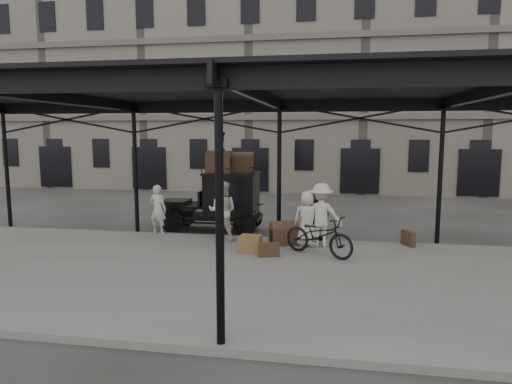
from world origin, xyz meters
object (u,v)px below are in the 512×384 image
porter_left (158,209)px  steamer_trunk_roof_near (219,164)px  taxi (223,199)px  bicycle (319,236)px  porter_official (318,212)px  steamer_trunk_platform (284,235)px

porter_left → steamer_trunk_roof_near: size_ratio=1.91×
taxi → porter_left: size_ratio=2.15×
bicycle → steamer_trunk_roof_near: bearing=80.3°
porter_official → steamer_trunk_roof_near: size_ratio=2.05×
porter_official → steamer_trunk_platform: size_ratio=2.19×
taxi → porter_official: 3.74m
taxi → bicycle: bearing=-42.1°
porter_official → steamer_trunk_platform: porter_official is taller
taxi → steamer_trunk_platform: size_ratio=4.37×
taxi → porter_left: 2.41m
steamer_trunk_roof_near → porter_left: bearing=-149.5°
porter_official → steamer_trunk_roof_near: bearing=35.1°
porter_official → steamer_trunk_roof_near: (-3.55, 1.14, 1.44)m
porter_left → bicycle: 5.84m
porter_official → steamer_trunk_platform: 1.40m
porter_left → bicycle: porter_left is taller
bicycle → porter_left: bearing=101.1°
steamer_trunk_platform → porter_official: bearing=13.1°
steamer_trunk_roof_near → steamer_trunk_platform: steamer_trunk_roof_near is taller
steamer_trunk_roof_near → steamer_trunk_platform: bearing=-37.2°
steamer_trunk_roof_near → steamer_trunk_platform: size_ratio=1.07×
steamer_trunk_roof_near → porter_official: bearing=-18.4°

